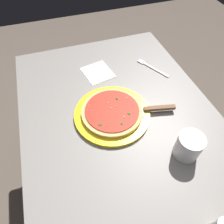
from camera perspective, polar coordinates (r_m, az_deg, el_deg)
The scene contains 8 objects.
ground_plane at distance 1.49m, azimuth 1.51°, elevation -19.40°, with size 5.00×5.00×0.00m, color brown.
restaurant_table at distance 0.93m, azimuth 2.29°, elevation -6.65°, with size 1.13×0.79×0.75m.
serving_plate at distance 0.82m, azimuth 0.00°, elevation -0.56°, with size 0.31×0.31×0.01m, color yellow.
pizza at distance 0.81m, azimuth 0.00°, elevation 0.18°, with size 0.25×0.25×0.02m.
pizza_server at distance 0.84m, azimuth 10.56°, elevation 0.80°, with size 0.09×0.22×0.01m.
cup_tall_drink at distance 0.74m, azimuth 20.73°, elevation -9.01°, with size 0.09×0.09×0.10m, color silver.
napkin_folded_right at distance 1.02m, azimuth -4.05°, elevation 11.08°, with size 0.14×0.13×0.00m, color white.
fork at distance 1.06m, azimuth 10.95°, elevation 12.29°, with size 0.17×0.10×0.00m.
Camera 1 is at (0.46, -0.19, 1.40)m, focal length 32.46 mm.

